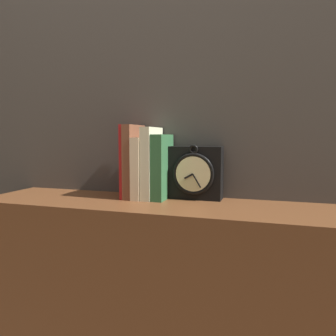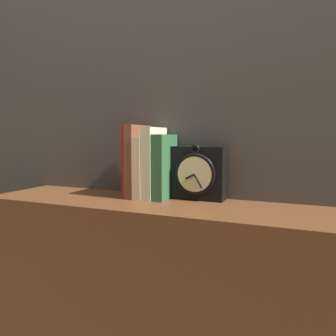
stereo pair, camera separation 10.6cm
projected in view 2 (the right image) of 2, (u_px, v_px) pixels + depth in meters
The scene contains 8 objects.
wall_back at pixel (188, 53), 1.18m from camera, with size 6.00×0.05×2.60m.
bookshelf at pixel (168, 317), 1.11m from camera, with size 1.32×0.31×0.78m.
clock at pixel (198, 173), 1.13m from camera, with size 0.18×0.08×0.19m.
book_slot0_red at pixel (133, 161), 1.19m from camera, with size 0.01×0.14×0.26m.
book_slot1_brown at pixel (138, 161), 1.18m from camera, with size 0.03×0.14×0.26m.
book_slot2_cream at pixel (145, 168), 1.17m from camera, with size 0.03×0.14×0.21m.
book_slot3_cream at pixel (155, 163), 1.16m from camera, with size 0.03×0.14×0.25m.
book_slot4_green at pixel (165, 167), 1.15m from camera, with size 0.04×0.14×0.23m.
Camera 2 is at (0.41, -0.97, 1.00)m, focal length 35.00 mm.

